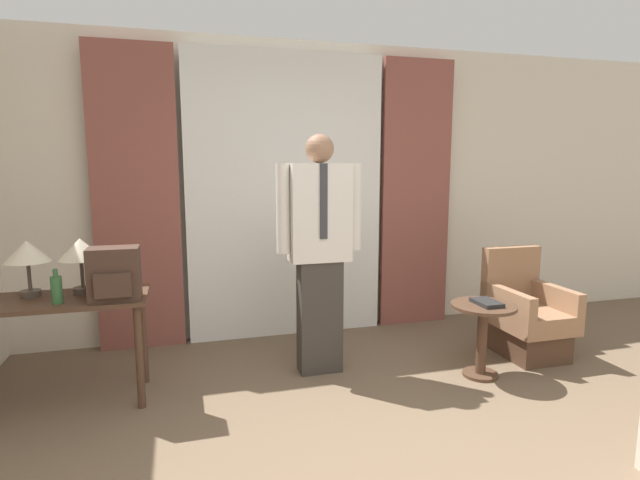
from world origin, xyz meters
name	(u,v)px	position (x,y,z in m)	size (l,w,h in m)	color
wall_back	(284,190)	(0.00, 3.04, 1.35)	(10.00, 0.06, 2.70)	silver
curtain_sheer_center	(287,198)	(0.00, 2.91, 1.29)	(1.80, 0.06, 2.58)	white
curtain_drape_left	(136,200)	(-1.29, 2.91, 1.29)	(0.71, 0.06, 2.58)	brown
curtain_drape_right	(416,195)	(1.29, 2.91, 1.29)	(0.71, 0.06, 2.58)	brown
desk	(56,316)	(-1.76, 1.94, 0.61)	(1.16, 0.53, 0.73)	#4C3323
table_lamp_left	(27,254)	(-1.92, 2.04, 1.02)	(0.28, 0.28, 0.38)	#4C4238
table_lamp_right	(80,251)	(-1.60, 2.04, 1.02)	(0.28, 0.28, 0.38)	#4C4238
bottle_near_edge	(57,289)	(-1.71, 1.81, 0.82)	(0.07, 0.07, 0.22)	#336638
backpack	(114,274)	(-1.37, 1.80, 0.90)	(0.31, 0.22, 0.34)	#422D23
person	(320,246)	(0.06, 1.99, 0.99)	(0.65, 0.22, 1.81)	#38332D
armchair	(526,317)	(1.82, 1.86, 0.32)	(0.53, 0.64, 0.88)	#4C3323
side_table	(482,328)	(1.21, 1.57, 0.38)	(0.48, 0.48, 0.56)	#4C3323
book	(487,303)	(1.23, 1.56, 0.58)	(0.15, 0.24, 0.03)	black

